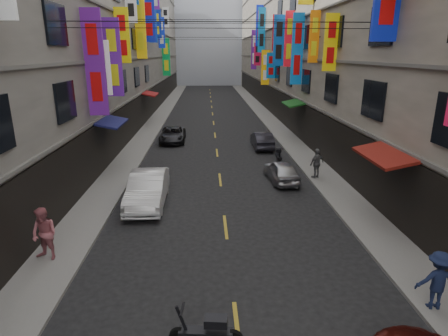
{
  "coord_description": "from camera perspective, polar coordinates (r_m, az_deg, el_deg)",
  "views": [
    {
      "loc": [
        -0.72,
        4.0,
        6.85
      ],
      "look_at": [
        -0.3,
        13.03,
        4.07
      ],
      "focal_mm": 30.0,
      "sensor_mm": 36.0,
      "label": 1
    }
  ],
  "objects": [
    {
      "name": "pedestrian_rfar",
      "position": [
        21.49,
        13.96,
        0.7
      ],
      "size": [
        1.14,
        0.99,
        1.69
      ],
      "primitive_type": "imported",
      "rotation": [
        0.0,
        0.0,
        3.68
      ],
      "color": "slate",
      "rests_on": "sidewalk_right"
    },
    {
      "name": "building_row_left",
      "position": [
        39.72,
        -20.44,
        19.91
      ],
      "size": [
        10.14,
        90.0,
        19.0
      ],
      "color": "gray",
      "rests_on": "ground"
    },
    {
      "name": "haze_block",
      "position": [
        88.1,
        -2.36,
        19.79
      ],
      "size": [
        18.0,
        8.0,
        22.0
      ],
      "primitive_type": "cube",
      "color": "#B4BAC9",
      "rests_on": "ground"
    },
    {
      "name": "street_awnings",
      "position": [
        22.34,
        -4.07,
        7.15
      ],
      "size": [
        13.99,
        35.2,
        0.41
      ],
      "color": "#124722",
      "rests_on": "ground"
    },
    {
      "name": "car_right_mid",
      "position": [
        20.98,
        8.76,
        -0.43
      ],
      "size": [
        1.68,
        3.6,
        1.19
      ],
      "primitive_type": "imported",
      "rotation": [
        0.0,
        0.0,
        3.22
      ],
      "color": "#B8B8BD",
      "rests_on": "ground"
    },
    {
      "name": "scooter_far_right",
      "position": [
        24.67,
        8.33,
        1.87
      ],
      "size": [
        0.5,
        1.8,
        1.14
      ],
      "rotation": [
        0.0,
        0.0,
        3.06
      ],
      "color": "black",
      "rests_on": "ground"
    },
    {
      "name": "shop_signage",
      "position": [
        31.48,
        -1.54,
        20.99
      ],
      "size": [
        14.0,
        55.0,
        12.46
      ],
      "color": "#0E13A3",
      "rests_on": "ground"
    },
    {
      "name": "pedestrian_lfar",
      "position": [
        14.07,
        -25.69,
        -9.07
      ],
      "size": [
        1.06,
        0.9,
        1.85
      ],
      "primitive_type": "imported",
      "rotation": [
        0.0,
        0.0,
        -0.37
      ],
      "color": "#BF656D",
      "rests_on": "sidewalk_left"
    },
    {
      "name": "car_right_far",
      "position": [
        28.24,
        5.81,
        4.28
      ],
      "size": [
        1.36,
        3.78,
        1.24
      ],
      "primitive_type": "imported",
      "rotation": [
        0.0,
        0.0,
        3.15
      ],
      "color": "#2A2931",
      "rests_on": "ground"
    },
    {
      "name": "lane_markings",
      "position": [
        35.67,
        -1.5,
        6.04
      ],
      "size": [
        0.12,
        80.2,
        0.01
      ],
      "color": "gold",
      "rests_on": "ground"
    },
    {
      "name": "car_left_far",
      "position": [
        30.38,
        -7.81,
        5.04
      ],
      "size": [
        1.98,
        4.21,
        1.16
      ],
      "primitive_type": "imported",
      "rotation": [
        0.0,
        0.0,
        0.01
      ],
      "color": "black",
      "rests_on": "ground"
    },
    {
      "name": "car_left_mid",
      "position": [
        17.89,
        -11.55,
        -3.14
      ],
      "size": [
        1.65,
        4.64,
        1.53
      ],
      "primitive_type": "imported",
      "rotation": [
        0.0,
        0.0,
        0.01
      ],
      "color": "white",
      "rests_on": "ground"
    },
    {
      "name": "overhead_cables",
      "position": [
        26.08,
        -1.19,
        21.4
      ],
      "size": [
        14.0,
        38.04,
        1.24
      ],
      "color": "black",
      "rests_on": "ground"
    },
    {
      "name": "sidewalk_left",
      "position": [
        38.96,
        -10.52,
        6.79
      ],
      "size": [
        2.0,
        90.0,
        0.12
      ],
      "primitive_type": "cube",
      "color": "slate",
      "rests_on": "ground"
    },
    {
      "name": "sidewalk_right",
      "position": [
        39.18,
        7.28,
        6.99
      ],
      "size": [
        2.0,
        90.0,
        0.12
      ],
      "primitive_type": "cube",
      "color": "slate",
      "rests_on": "ground"
    },
    {
      "name": "building_row_right",
      "position": [
        40.15,
        16.82,
        20.19
      ],
      "size": [
        10.14,
        90.0,
        19.0
      ],
      "color": "#ACA090",
      "rests_on": "ground"
    },
    {
      "name": "pedestrian_rnear",
      "position": [
        12.04,
        29.74,
        -14.64
      ],
      "size": [
        1.14,
        0.66,
        1.68
      ],
      "primitive_type": "imported",
      "rotation": [
        0.0,
        0.0,
        3.05
      ],
      "color": "#161E3E",
      "rests_on": "sidewalk_right"
    },
    {
      "name": "scooter_crossing",
      "position": [
        9.81,
        -2.62,
        -23.66
      ],
      "size": [
        1.8,
        0.53,
        1.14
      ],
      "rotation": [
        0.0,
        0.0,
        1.47
      ],
      "color": "black",
      "rests_on": "ground"
    }
  ]
}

